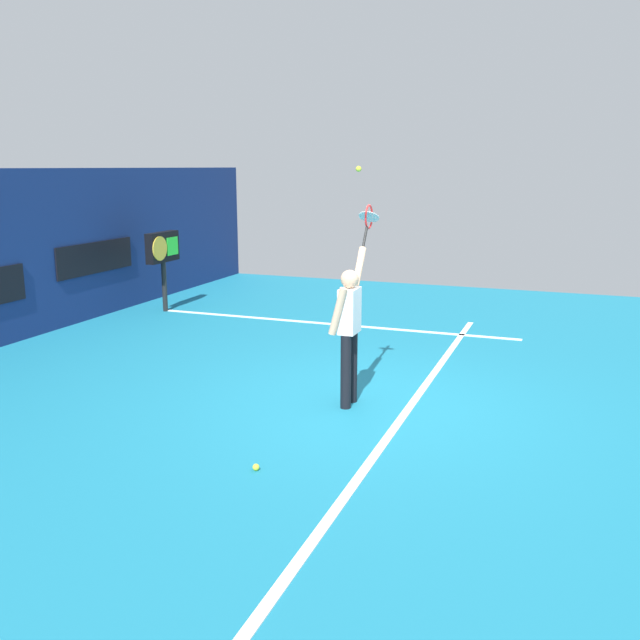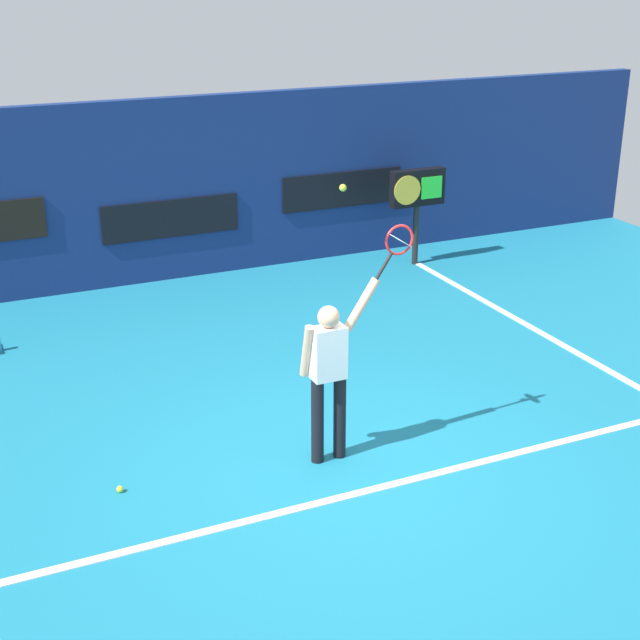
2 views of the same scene
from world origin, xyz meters
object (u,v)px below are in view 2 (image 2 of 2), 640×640
(tennis_player, at_px, (329,370))
(spare_ball, at_px, (120,489))
(tennis_racket, at_px, (398,243))
(scoreboard_clock, at_px, (417,192))
(tennis_ball, at_px, (343,188))

(tennis_player, relative_size, spare_ball, 28.22)
(tennis_racket, bearing_deg, scoreboard_clock, 57.76)
(tennis_player, bearing_deg, tennis_ball, -31.14)
(tennis_player, relative_size, scoreboard_clock, 1.19)
(tennis_player, height_order, tennis_ball, tennis_ball)
(spare_ball, bearing_deg, scoreboard_clock, 39.06)
(tennis_ball, bearing_deg, tennis_player, 148.86)
(scoreboard_clock, bearing_deg, tennis_player, -127.62)
(scoreboard_clock, relative_size, spare_ball, 23.73)
(scoreboard_clock, bearing_deg, tennis_racket, -122.24)
(tennis_player, bearing_deg, scoreboard_clock, 52.38)
(tennis_racket, xyz_separation_m, scoreboard_clock, (3.33, 5.28, -0.99))
(tennis_player, height_order, tennis_racket, tennis_racket)
(tennis_racket, relative_size, spare_ball, 8.80)
(tennis_ball, xyz_separation_m, spare_ball, (-2.23, 0.31, -2.83))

